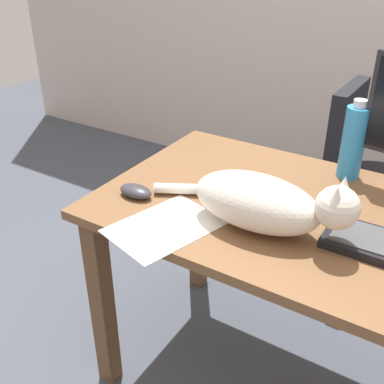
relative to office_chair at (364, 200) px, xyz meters
name	(u,v)px	position (x,y,z in m)	size (l,w,h in m)	color
desk	(326,250)	(0.05, -0.82, 0.25)	(1.37, 0.74, 0.73)	brown
office_chair	(364,200)	(0.00, 0.00, 0.00)	(0.48, 0.48, 0.88)	black
cat	(264,202)	(-0.10, -0.96, 0.44)	(0.61, 0.19, 0.20)	silver
computer_mouse	(136,191)	(-0.50, -1.01, 0.38)	(0.11, 0.06, 0.04)	#333338
paper_sheet	(165,227)	(-0.32, -1.10, 0.36)	(0.21, 0.30, 0.00)	white
water_bottle	(353,142)	(0.01, -0.53, 0.48)	(0.07, 0.07, 0.26)	#2D8CD1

